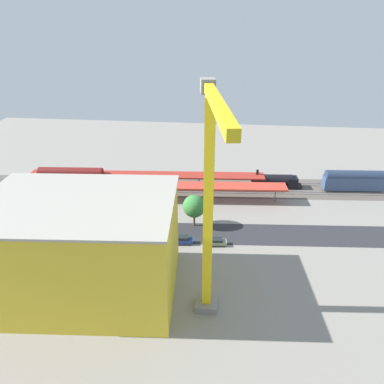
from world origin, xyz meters
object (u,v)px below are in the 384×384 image
(platform_canopy_near, at_px, (181,186))
(parked_car_3, at_px, (129,235))
(locomotive, at_px, (276,181))
(tower_crane, at_px, (210,198))
(street_tree_3, at_px, (115,200))
(construction_building, at_px, (82,248))
(passenger_coach, at_px, (355,180))
(freight_coach_far, at_px, (71,177))
(traffic_light, at_px, (74,202))
(parked_car_1, at_px, (182,240))
(street_tree_0, at_px, (121,204))
(platform_canopy_far, at_px, (146,175))
(parked_car_2, at_px, (156,238))
(parked_car_0, at_px, (216,242))
(box_truck_0, at_px, (85,233))
(street_tree_1, at_px, (194,206))
(street_tree_2, at_px, (22,193))

(platform_canopy_near, distance_m, parked_car_3, 22.05)
(locomotive, bearing_deg, parked_car_3, 42.04)
(tower_crane, bearing_deg, street_tree_3, -50.66)
(construction_building, relative_size, tower_crane, 0.85)
(locomotive, relative_size, passenger_coach, 0.84)
(freight_coach_far, xyz_separation_m, traffic_light, (-8.31, 17.76, 1.42))
(parked_car_1, bearing_deg, platform_canopy_near, -81.19)
(parked_car_3, xyz_separation_m, street_tree_0, (4.06, -8.22, 3.22))
(platform_canopy_far, distance_m, parked_car_2, 29.04)
(locomotive, distance_m, passenger_coach, 21.31)
(parked_car_0, bearing_deg, box_truck_0, 2.13)
(passenger_coach, relative_size, parked_car_1, 3.49)
(platform_canopy_far, xyz_separation_m, parked_car_0, (-21.34, 27.69, -3.06))
(passenger_coach, bearing_deg, street_tree_0, 20.94)
(platform_canopy_far, bearing_deg, street_tree_3, 79.30)
(street_tree_0, bearing_deg, street_tree_1, 177.13)
(platform_canopy_far, bearing_deg, passenger_coach, -176.26)
(street_tree_1, bearing_deg, box_truck_0, 20.81)
(platform_canopy_near, bearing_deg, construction_building, 72.39)
(street_tree_1, bearing_deg, parked_car_1, 77.63)
(traffic_light, bearing_deg, parked_car_1, 163.54)
(parked_car_0, xyz_separation_m, street_tree_2, (48.06, -9.18, 4.76))
(platform_canopy_far, bearing_deg, traffic_light, 56.76)
(platform_canopy_near, distance_m, tower_crane, 45.41)
(locomotive, distance_m, parked_car_3, 46.48)
(street_tree_1, bearing_deg, street_tree_2, -2.01)
(platform_canopy_near, distance_m, street_tree_0, 17.31)
(construction_building, height_order, box_truck_0, construction_building)
(passenger_coach, distance_m, construction_building, 75.97)
(locomotive, bearing_deg, platform_canopy_near, 23.20)
(tower_crane, height_order, street_tree_1, tower_crane)
(locomotive, relative_size, freight_coach_far, 0.76)
(street_tree_0, bearing_deg, street_tree_3, -23.72)
(platform_canopy_near, height_order, parked_car_3, platform_canopy_near)
(passenger_coach, bearing_deg, parked_car_3, 29.16)
(platform_canopy_near, distance_m, freight_coach_far, 32.63)
(box_truck_0, relative_size, street_tree_3, 1.31)
(street_tree_3, bearing_deg, parked_car_3, 122.50)
(platform_canopy_near, relative_size, passenger_coach, 3.23)
(locomotive, xyz_separation_m, passenger_coach, (-21.27, -0.01, 1.34))
(parked_car_3, height_order, tower_crane, tower_crane)
(parked_car_2, xyz_separation_m, tower_crane, (-12.59, 20.50, 20.59))
(parked_car_1, bearing_deg, platform_canopy_far, -63.34)
(passenger_coach, height_order, parked_car_3, passenger_coach)
(passenger_coach, bearing_deg, construction_building, 39.10)
(street_tree_1, bearing_deg, passenger_coach, -150.61)
(platform_canopy_near, height_order, freight_coach_far, freight_coach_far)
(street_tree_2, distance_m, street_tree_3, 23.25)
(parked_car_0, bearing_deg, platform_canopy_near, -62.69)
(box_truck_0, bearing_deg, platform_canopy_far, -104.20)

